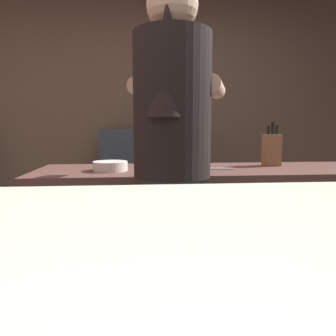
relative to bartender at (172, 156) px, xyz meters
name	(u,v)px	position (x,y,z in m)	size (l,w,h in m)	color
wall_back	(149,109)	(-0.04, 2.03, 0.32)	(5.20, 0.10, 2.70)	brown
prep_counter	(214,242)	(0.31, 0.46, -0.57)	(2.10, 0.60, 0.92)	brown
back_shelf	(146,187)	(-0.08, 1.75, -0.46)	(0.87, 0.36, 1.15)	#323E44
bartender	(172,156)	(0.00, 0.00, 0.00)	(0.50, 0.55, 1.78)	#32352E
knife_block	(272,149)	(0.69, 0.55, -0.01)	(0.10, 0.08, 0.28)	brown
mixing_bowl	(110,166)	(-0.31, 0.40, -0.09)	(0.19, 0.19, 0.05)	silver
chefs_knife	(213,169)	(0.28, 0.41, -0.11)	(0.24, 0.03, 0.01)	silver
bottle_hot_sauce	(146,118)	(-0.07, 1.73, 0.22)	(0.06, 0.06, 0.26)	black
bottle_soy	(169,120)	(0.15, 1.77, 0.20)	(0.05, 0.05, 0.23)	#4C8735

